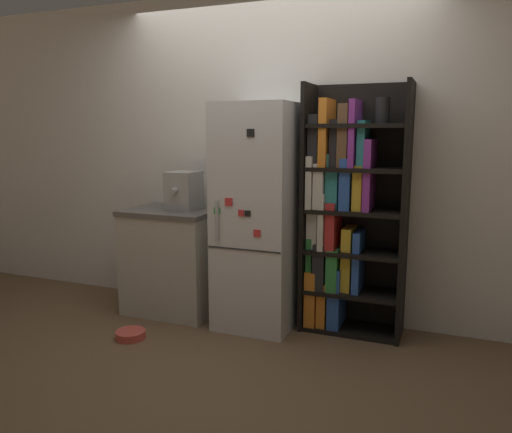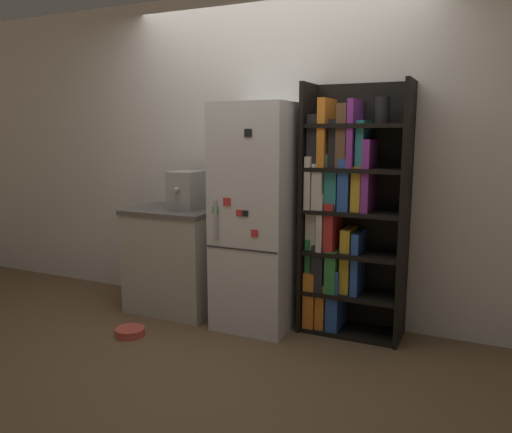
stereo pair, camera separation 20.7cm
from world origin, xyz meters
name	(u,v)px [view 2 (the right image)]	position (x,y,z in m)	size (l,w,h in m)	color
ground_plane	(251,329)	(0.00, 0.00, 0.00)	(16.00, 16.00, 0.00)	brown
wall_back	(276,156)	(0.00, 0.47, 1.30)	(8.00, 0.05, 2.60)	silver
refrigerator	(259,217)	(0.00, 0.15, 0.85)	(0.57, 0.63, 1.71)	silver
bookshelf	(344,216)	(0.63, 0.29, 0.89)	(0.75, 0.37, 1.85)	black
kitchen_counter	(177,259)	(-0.77, 0.16, 0.44)	(0.75, 0.60, 0.87)	#BCB7A8
espresso_machine	(186,190)	(-0.67, 0.18, 1.02)	(0.23, 0.32, 0.31)	#A5A39E
pet_bowl	(130,331)	(-0.76, -0.48, 0.03)	(0.22, 0.22, 0.06)	#D84C3F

